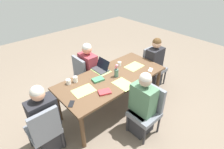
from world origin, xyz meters
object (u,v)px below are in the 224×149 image
person_near_left_near (142,107)px  laptop_far_left_far (101,68)px  person_head_left_right_near (46,122)px  phone_black (71,104)px  coffee_mug_centre_left (119,64)px  phone_silver (151,70)px  person_far_left_far (89,72)px  coffee_mug_near_right (75,79)px  dining_table (112,80)px  person_head_right_left_mid (154,66)px  chair_far_left_far (84,73)px  chair_head_left_right_near (44,128)px  chair_head_right_left_mid (152,65)px  book_blue_cover (98,80)px  chair_near_left_near (148,108)px  book_red_cover (105,92)px  flower_vase (116,71)px  coffee_mug_near_left (68,82)px

person_near_left_near → laptop_far_left_far: (0.03, 1.10, 0.27)m
person_head_left_right_near → laptop_far_left_far: 1.43m
laptop_far_left_far → phone_black: bearing=-153.7°
coffee_mug_centre_left → phone_silver: (0.34, -0.53, -0.04)m
person_far_left_far → phone_silver: size_ratio=7.97×
phone_black → coffee_mug_near_right: bearing=6.7°
dining_table → person_head_right_left_mid: size_ratio=1.74×
chair_far_left_far → coffee_mug_centre_left: (0.49, -0.58, 0.30)m
person_near_left_near → chair_head_left_right_near: person_near_left_near is taller
chair_head_right_left_mid → person_far_left_far: (-1.34, 0.69, 0.03)m
person_near_left_near → book_blue_cover: (-0.25, 0.84, 0.24)m
person_near_left_near → person_far_left_far: bearing=90.3°
chair_near_left_near → book_blue_cover: 1.00m
book_blue_cover → phone_black: bearing=-152.8°
phone_silver → coffee_mug_near_right: bearing=127.8°
dining_table → person_near_left_near: bearing=-91.3°
chair_far_left_far → chair_head_right_left_mid: bearing=-28.0°
book_red_cover → chair_head_left_right_near: bearing=-169.6°
person_near_left_near → book_red_cover: (-0.39, 0.49, 0.24)m
chair_head_left_right_near → laptop_far_left_far: 1.51m
person_head_right_left_mid → coffee_mug_near_right: bearing=169.3°
person_near_left_near → coffee_mug_centre_left: 1.08m
laptop_far_left_far → book_blue_cover: laptop_far_left_far is taller
person_head_left_right_near → person_far_left_far: bearing=29.0°
dining_table → flower_vase: size_ratio=8.02×
chair_head_left_right_near → person_head_left_right_near: size_ratio=0.75×
coffee_mug_near_left → coffee_mug_near_right: size_ratio=0.82×
chair_near_left_near → laptop_far_left_far: size_ratio=2.81×
coffee_mug_near_right → coffee_mug_centre_left: bearing=-6.1°
person_head_right_left_mid → phone_silver: 0.64m
person_head_right_left_mid → book_red_cover: person_head_right_left_mid is taller
person_far_left_far → book_red_cover: person_far_left_far is taller
flower_vase → laptop_far_left_far: 0.39m
coffee_mug_near_right → coffee_mug_near_left: bearing=167.8°
flower_vase → coffee_mug_near_right: size_ratio=2.42×
chair_head_left_right_near → book_blue_cover: size_ratio=4.50×
flower_vase → phone_silver: (0.66, -0.28, -0.11)m
coffee_mug_centre_left → person_far_left_far: bearing=128.2°
coffee_mug_near_right → chair_head_left_right_near: bearing=-154.5°
laptop_far_left_far → phone_silver: size_ratio=2.13×
chair_near_left_near → chair_far_left_far: size_ratio=1.00×
person_near_left_near → chair_head_left_right_near: bearing=153.8°
person_head_right_left_mid → book_red_cover: 1.70m
chair_near_left_near → coffee_mug_centre_left: size_ratio=10.07×
dining_table → chair_far_left_far: bearing=97.2°
person_far_left_far → person_near_left_near: bearing=-89.7°
person_head_right_left_mid → chair_far_left_far: 1.59m
dining_table → person_near_left_near: (-0.02, -0.76, -0.15)m
coffee_mug_near_right → person_head_right_left_mid: bearing=-10.7°
chair_head_right_left_mid → chair_far_left_far: size_ratio=1.00×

